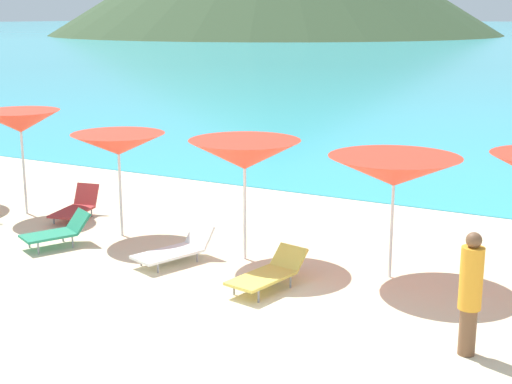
{
  "coord_description": "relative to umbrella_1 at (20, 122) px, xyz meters",
  "views": [
    {
      "loc": [
        5.43,
        -8.8,
        4.56
      ],
      "look_at": [
        -1.26,
        3.49,
        1.2
      ],
      "focal_mm": 52.25,
      "sensor_mm": 36.0,
      "label": 1
    }
  ],
  "objects": [
    {
      "name": "ground_plane",
      "position": [
        7.34,
        6.58,
        -2.31
      ],
      "size": [
        50.0,
        100.0,
        0.3
      ],
      "primitive_type": "cube",
      "color": "beige"
    },
    {
      "name": "umbrella_1",
      "position": [
        0.0,
        0.0,
        0.0
      ],
      "size": [
        1.98,
        1.98,
        2.42
      ],
      "color": "silver",
      "rests_on": "ground_plane"
    },
    {
      "name": "umbrella_2",
      "position": [
        3.08,
        -0.34,
        -0.21
      ],
      "size": [
        2.02,
        2.02,
        2.18
      ],
      "color": "silver",
      "rests_on": "ground_plane"
    },
    {
      "name": "umbrella_3",
      "position": [
        6.12,
        -0.44,
        -0.14
      ],
      "size": [
        2.3,
        2.3,
        2.3
      ],
      "color": "silver",
      "rests_on": "ground_plane"
    },
    {
      "name": "umbrella_4",
      "position": [
        8.87,
        -0.09,
        -0.24
      ],
      "size": [
        2.55,
        2.55,
        2.18
      ],
      "color": "silver",
      "rests_on": "ground_plane"
    },
    {
      "name": "lounge_chair_1",
      "position": [
        2.43,
        -1.55,
        -1.85
      ],
      "size": [
        1.12,
        1.45,
        0.66
      ],
      "rotation": [
        0.0,
        0.0,
        -0.45
      ],
      "color": "#268C66",
      "rests_on": "ground_plane"
    },
    {
      "name": "lounge_chair_2",
      "position": [
        1.32,
        0.23,
        -1.88
      ],
      "size": [
        0.83,
        1.47,
        0.7
      ],
      "rotation": [
        0.0,
        0.0,
        0.2
      ],
      "color": "#A53333",
      "rests_on": "ground_plane"
    },
    {
      "name": "lounge_chair_3",
      "position": [
        7.25,
        -1.63,
        -1.88
      ],
      "size": [
        0.9,
        1.65,
        0.6
      ],
      "rotation": [
        0.0,
        0.0,
        -0.19
      ],
      "color": "#D8BF4C",
      "rests_on": "ground_plane"
    },
    {
      "name": "lounge_chair_6",
      "position": [
        5.07,
        -1.23,
        -1.91
      ],
      "size": [
        1.09,
        1.67,
        0.63
      ],
      "rotation": [
        0.0,
        0.0,
        -0.33
      ],
      "color": "white",
      "rests_on": "ground_plane"
    },
    {
      "name": "beachgoer_3",
      "position": [
        10.8,
        -2.55,
        -1.23
      ],
      "size": [
        0.31,
        0.31,
        1.75
      ],
      "rotation": [
        0.0,
        0.0,
        2.74
      ],
      "color": "brown",
      "rests_on": "ground_plane"
    }
  ]
}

